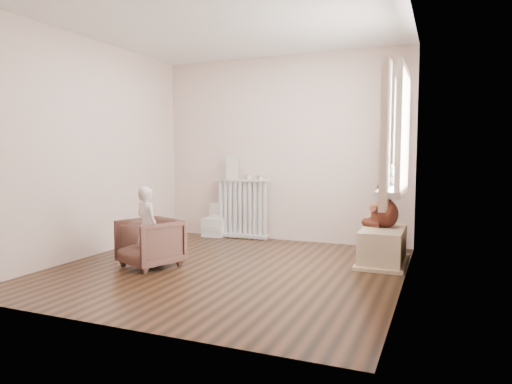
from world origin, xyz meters
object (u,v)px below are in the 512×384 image
at_px(radiator, 242,212).
at_px(armchair, 150,243).
at_px(toy_vanity, 214,218).
at_px(child, 147,226).
at_px(toy_bench, 383,246).
at_px(teddy_bear, 385,204).
at_px(plush_cat, 396,176).

distance_m(radiator, armchair, 1.94).
relative_size(toy_vanity, child, 0.58).
xyz_separation_m(radiator, child, (-0.25, -1.97, 0.06)).
bearing_deg(child, toy_bench, -130.86).
distance_m(toy_vanity, teddy_bear, 2.65).
height_order(child, plush_cat, plush_cat).
relative_size(teddy_bear, plush_cat, 1.89).
xyz_separation_m(toy_bench, teddy_bear, (-0.00, 0.10, 0.47)).
bearing_deg(toy_bench, radiator, 159.04).
bearing_deg(plush_cat, radiator, 134.70).
distance_m(child, toy_bench, 2.63).
bearing_deg(child, teddy_bear, -128.86).
relative_size(toy_vanity, plush_cat, 1.95).
bearing_deg(radiator, armchair, -97.36).
bearing_deg(teddy_bear, toy_bench, -72.03).
distance_m(toy_vanity, plush_cat, 2.95).
bearing_deg(radiator, toy_bench, -20.96).
distance_m(armchair, teddy_bear, 2.67).
relative_size(radiator, plush_cat, 3.37).
bearing_deg(toy_bench, teddy_bear, 90.39).
bearing_deg(plush_cat, toy_bench, 99.83).
bearing_deg(toy_bench, armchair, -154.39).
bearing_deg(toy_vanity, radiator, 3.83).
height_order(toy_vanity, toy_bench, toy_vanity).
height_order(radiator, armchair, radiator).
relative_size(child, toy_bench, 1.02).
relative_size(radiator, child, 1.00).
distance_m(armchair, toy_bench, 2.59).
bearing_deg(plush_cat, armchair, 179.27).
distance_m(radiator, child, 1.99).
relative_size(armchair, plush_cat, 2.26).
height_order(toy_vanity, plush_cat, plush_cat).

